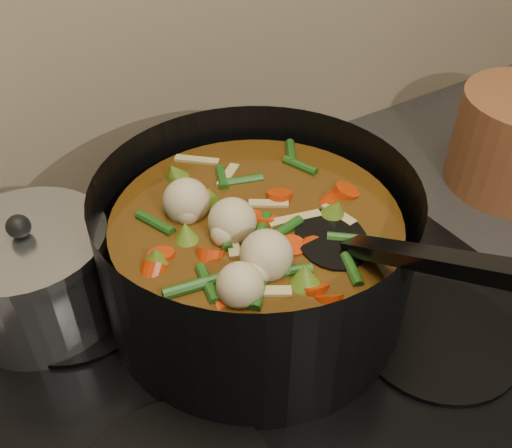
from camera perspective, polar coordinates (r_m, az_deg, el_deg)
stovetop at (r=0.67m, az=-0.44°, el=-10.14°), size 0.62×0.54×0.03m
stockpot at (r=0.62m, az=0.06°, el=-2.87°), size 0.39×0.48×0.25m
saucepan at (r=0.67m, az=-21.19°, el=-4.83°), size 0.17×0.17×0.14m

